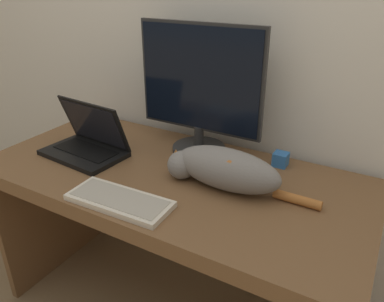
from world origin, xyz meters
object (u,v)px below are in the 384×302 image
(external_keyboard, at_px, (119,200))
(monitor, at_px, (200,90))
(laptop, at_px, (87,144))
(cat, at_px, (223,168))

(external_keyboard, bearing_deg, monitor, 84.26)
(laptop, bearing_deg, monitor, 38.29)
(external_keyboard, xyz_separation_m, cat, (0.25, 0.27, 0.07))
(monitor, distance_m, cat, 0.37)
(monitor, height_order, external_keyboard, monitor)
(laptop, relative_size, cat, 0.64)
(monitor, relative_size, external_keyboard, 1.48)
(monitor, distance_m, external_keyboard, 0.56)
(laptop, xyz_separation_m, external_keyboard, (0.36, -0.23, -0.03))
(laptop, height_order, cat, laptop)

